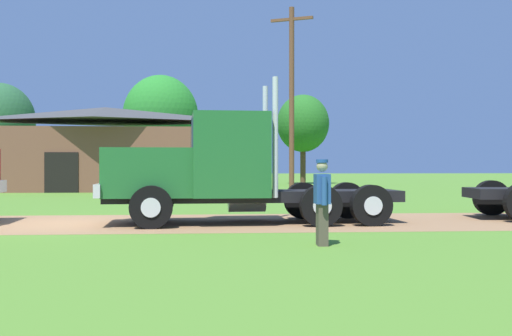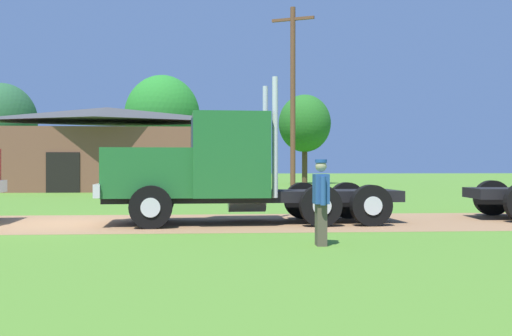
{
  "view_description": "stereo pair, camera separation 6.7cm",
  "coord_description": "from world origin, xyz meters",
  "px_view_note": "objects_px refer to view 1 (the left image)",
  "views": [
    {
      "loc": [
        3.7,
        -15.93,
        1.47
      ],
      "look_at": [
        4.97,
        0.43,
        1.41
      ],
      "focal_mm": 43.26,
      "sensor_mm": 36.0,
      "label": 1
    },
    {
      "loc": [
        3.76,
        -15.93,
        1.47
      ],
      "look_at": [
        4.97,
        0.43,
        1.41
      ],
      "focal_mm": 43.26,
      "sensor_mm": 36.0,
      "label": 2
    }
  ],
  "objects_px": {
    "shed_building": "(105,150)",
    "utility_pole_near": "(292,96)",
    "visitor_standing_near": "(322,200)",
    "truck_foreground_white": "(216,172)"
  },
  "relations": [
    {
      "from": "truck_foreground_white",
      "to": "visitor_standing_near",
      "type": "bearing_deg",
      "value": -67.19
    },
    {
      "from": "shed_building",
      "to": "utility_pole_near",
      "type": "xyz_separation_m",
      "value": [
        10.23,
        -6.16,
        2.6
      ]
    },
    {
      "from": "shed_building",
      "to": "utility_pole_near",
      "type": "bearing_deg",
      "value": -31.06
    },
    {
      "from": "visitor_standing_near",
      "to": "utility_pole_near",
      "type": "bearing_deg",
      "value": 83.87
    },
    {
      "from": "truck_foreground_white",
      "to": "utility_pole_near",
      "type": "distance_m",
      "value": 15.95
    },
    {
      "from": "truck_foreground_white",
      "to": "visitor_standing_near",
      "type": "xyz_separation_m",
      "value": [
        1.88,
        -4.47,
        -0.47
      ]
    },
    {
      "from": "truck_foreground_white",
      "to": "utility_pole_near",
      "type": "relative_size",
      "value": 0.82
    },
    {
      "from": "truck_foreground_white",
      "to": "shed_building",
      "type": "relative_size",
      "value": 0.58
    },
    {
      "from": "truck_foreground_white",
      "to": "visitor_standing_near",
      "type": "relative_size",
      "value": 4.85
    },
    {
      "from": "utility_pole_near",
      "to": "shed_building",
      "type": "bearing_deg",
      "value": 148.94
    }
  ]
}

